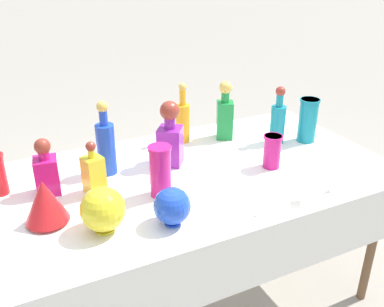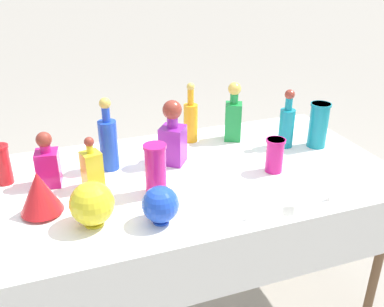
{
  "view_description": "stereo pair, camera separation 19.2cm",
  "coord_description": "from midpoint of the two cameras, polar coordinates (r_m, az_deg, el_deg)",
  "views": [
    {
      "loc": [
        -0.76,
        -1.55,
        1.69
      ],
      "look_at": [
        0.0,
        0.0,
        0.86
      ],
      "focal_mm": 40.0,
      "sensor_mm": 36.0,
      "label": 1
    },
    {
      "loc": [
        -0.59,
        -1.63,
        1.69
      ],
      "look_at": [
        0.0,
        0.0,
        0.86
      ],
      "focal_mm": 40.0,
      "sensor_mm": 36.0,
      "label": 2
    }
  ],
  "objects": [
    {
      "name": "price_tag_center",
      "position": [
        1.88,
        21.15,
        -5.13
      ],
      "size": [
        0.06,
        0.03,
        0.04
      ],
      "primitive_type": "cube",
      "rotation": [
        -0.21,
        0.0,
        0.29
      ],
      "color": "white",
      "rests_on": "display_table"
    },
    {
      "name": "square_decanter_2",
      "position": [
        2.0,
        0.15,
        2.34
      ],
      "size": [
        0.15,
        0.15,
        0.31
      ],
      "color": "purple",
      "rests_on": "display_table"
    },
    {
      "name": "round_bowl_1",
      "position": [
        1.59,
        -0.76,
        -6.92
      ],
      "size": [
        0.14,
        0.14,
        0.15
      ],
      "color": "blue",
      "rests_on": "display_table"
    },
    {
      "name": "price_tag_right",
      "position": [
        1.72,
        15.89,
        -7.48
      ],
      "size": [
        0.05,
        0.02,
        0.04
      ],
      "primitive_type": "cube",
      "rotation": [
        -0.21,
        0.0,
        -0.26
      ],
      "color": "white",
      "rests_on": "display_table"
    },
    {
      "name": "slender_vase_1",
      "position": [
        2.0,
        13.7,
        -0.15
      ],
      "size": [
        0.09,
        0.09,
        0.16
      ],
      "color": "#C61972",
      "rests_on": "display_table"
    },
    {
      "name": "round_bowl_0",
      "position": [
        1.59,
        -9.84,
        -6.71
      ],
      "size": [
        0.17,
        0.17,
        0.17
      ],
      "color": "yellow",
      "rests_on": "display_table"
    },
    {
      "name": "price_tag_left",
      "position": [
        1.67,
        11.33,
        -8.16
      ],
      "size": [
        0.05,
        0.02,
        0.03
      ],
      "primitive_type": "cube",
      "rotation": [
        -0.21,
        0.0,
        -0.04
      ],
      "color": "white",
      "rests_on": "display_table"
    },
    {
      "name": "slender_vase_0",
      "position": [
        2.3,
        18.84,
        3.69
      ],
      "size": [
        0.1,
        0.1,
        0.23
      ],
      "color": "teal",
      "rests_on": "display_table"
    },
    {
      "name": "slender_vase_2",
      "position": [
        1.97,
        -21.48,
        -1.29
      ],
      "size": [
        0.07,
        0.07,
        0.18
      ],
      "color": "red",
      "rests_on": "display_table"
    },
    {
      "name": "fluted_vase_0",
      "position": [
        1.7,
        -16.67,
        -5.09
      ],
      "size": [
        0.16,
        0.16,
        0.18
      ],
      "color": "red",
      "rests_on": "display_table"
    },
    {
      "name": "tall_bottle_1",
      "position": [
        1.96,
        -8.38,
        1.6
      ],
      "size": [
        0.08,
        0.08,
        0.35
      ],
      "color": "blue",
      "rests_on": "display_table"
    },
    {
      "name": "tall_bottle_2",
      "position": [
        2.25,
        2.27,
        4.52
      ],
      "size": [
        0.07,
        0.07,
        0.32
      ],
      "color": "orange",
      "rests_on": "display_table"
    },
    {
      "name": "tall_bottle_0",
      "position": [
        2.26,
        14.93,
        3.8
      ],
      "size": [
        0.08,
        0.08,
        0.31
      ],
      "color": "teal",
      "rests_on": "display_table"
    },
    {
      "name": "ground_plane",
      "position": [
        2.42,
        2.4,
        -18.76
      ],
      "size": [
        40.0,
        40.0,
        0.0
      ],
      "primitive_type": "plane",
      "color": "#A0998C"
    },
    {
      "name": "square_decanter_1",
      "position": [
        1.89,
        -16.0,
        -1.28
      ],
      "size": [
        0.11,
        0.11,
        0.25
      ],
      "color": "#C61972",
      "rests_on": "display_table"
    },
    {
      "name": "square_decanter_0",
      "position": [
        2.28,
        7.96,
        5.05
      ],
      "size": [
        0.11,
        0.11,
        0.32
      ],
      "color": "#198C38",
      "rests_on": "display_table"
    },
    {
      "name": "slender_vase_3",
      "position": [
        1.75,
        -1.77,
        -2.05
      ],
      "size": [
        0.1,
        0.1,
        0.22
      ],
      "color": "#C61972",
      "rests_on": "display_table"
    },
    {
      "name": "square_decanter_3",
      "position": [
        1.83,
        -10.32,
        -1.95
      ],
      "size": [
        0.09,
        0.09,
        0.23
      ],
      "color": "yellow",
      "rests_on": "display_table"
    },
    {
      "name": "display_table",
      "position": [
        1.97,
        3.11,
        -4.56
      ],
      "size": [
        1.84,
        0.99,
        0.76
      ],
      "color": "white",
      "rests_on": "ground"
    },
    {
      "name": "cardboard_box_behind_left",
      "position": [
        3.01,
        -5.34,
        -5.04
      ],
      "size": [
        0.48,
        0.5,
        0.4
      ],
      "color": "tan",
      "rests_on": "ground"
    }
  ]
}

